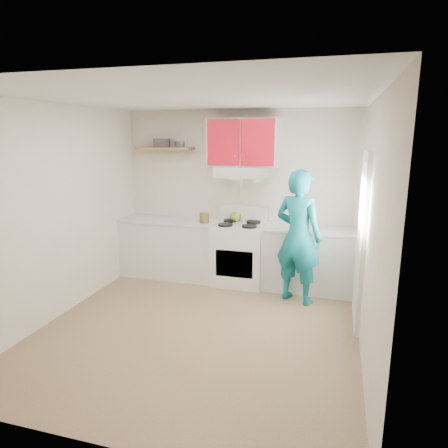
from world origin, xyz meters
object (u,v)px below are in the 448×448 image
(tin, at_px, (180,144))
(crock, at_px, (204,219))
(person, at_px, (298,237))
(stove, at_px, (239,254))
(kettle, at_px, (236,217))

(tin, height_order, crock, tin)
(person, bearing_deg, tin, 5.31)
(tin, bearing_deg, stove, -8.11)
(stove, relative_size, crock, 5.32)
(kettle, height_order, person, person)
(stove, xyz_separation_m, person, (0.91, -0.44, 0.44))
(stove, bearing_deg, tin, 171.89)
(stove, distance_m, kettle, 0.57)
(stove, height_order, tin, tin)
(tin, relative_size, kettle, 0.87)
(kettle, distance_m, crock, 0.48)
(stove, height_order, person, person)
(tin, xyz_separation_m, crock, (0.45, -0.19, -1.10))
(kettle, relative_size, crock, 1.03)
(tin, distance_m, person, 2.31)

